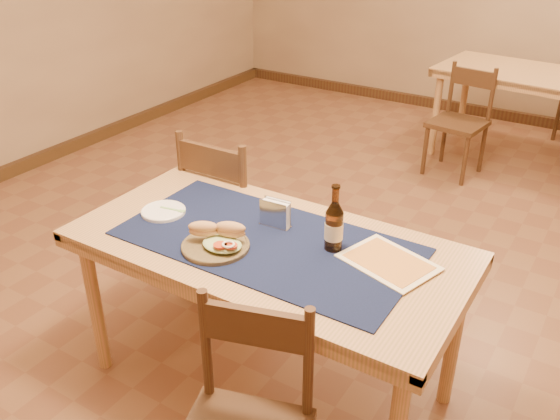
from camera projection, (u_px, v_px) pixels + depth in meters
The scene contains 13 objects.
room at pixel (362, 41), 2.67m from camera, with size 6.04×7.04×2.84m.
main_table at pixel (267, 259), 2.42m from camera, with size 1.60×0.80×0.75m.
placemat at pixel (267, 241), 2.38m from camera, with size 1.20×0.60×0.01m, color #10183C.
baseboard at pixel (346, 286), 3.31m from camera, with size 6.00×7.00×0.10m.
back_table at pixel (538, 84), 4.67m from camera, with size 1.60×0.91×0.75m.
chair_main_far at pixel (232, 210), 3.16m from camera, with size 0.45×0.45×0.96m.
chair_back_near at pixel (460, 120), 4.61m from camera, with size 0.44×0.44×0.84m.
sandwich_plate at pixel (217, 242), 2.32m from camera, with size 0.27×0.27×0.10m.
side_plate at pixel (163, 211), 2.58m from camera, with size 0.19×0.19×0.02m.
fork at pixel (174, 210), 2.58m from camera, with size 0.12×0.04×0.00m.
beer_bottle at pixel (334, 226), 2.28m from camera, with size 0.07×0.07×0.27m.
napkin_holder at pixel (275, 214), 2.46m from camera, with size 0.14×0.06×0.12m.
menu_card at pixel (389, 262), 2.23m from camera, with size 0.39×0.34×0.01m.
Camera 1 is at (1.13, -2.50, 1.98)m, focal length 38.00 mm.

